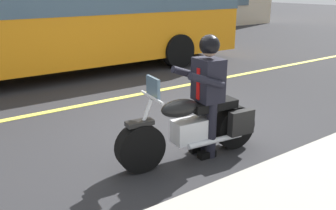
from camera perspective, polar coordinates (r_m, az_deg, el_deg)
name	(u,v)px	position (r m, az deg, el deg)	size (l,w,h in m)	color
ground_plane	(178,125)	(6.37, 1.66, -3.17)	(80.00, 80.00, 0.00)	#28282B
lane_center_stripe	(124,97)	(7.96, -6.98, 1.25)	(60.00, 0.16, 0.01)	#E5DB4C
motorcycle_main	(195,127)	(5.06, 4.28, -3.60)	(2.22, 0.74, 1.26)	black
rider_main	(207,86)	(4.98, 6.26, 3.06)	(0.66, 0.60, 1.74)	black
bus_far	(53,5)	(10.18, -17.86, 15.00)	(11.05, 2.70, 3.30)	orange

